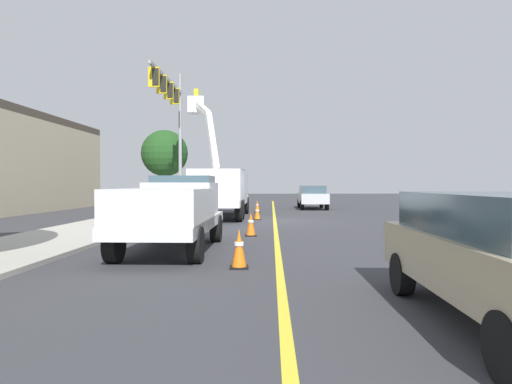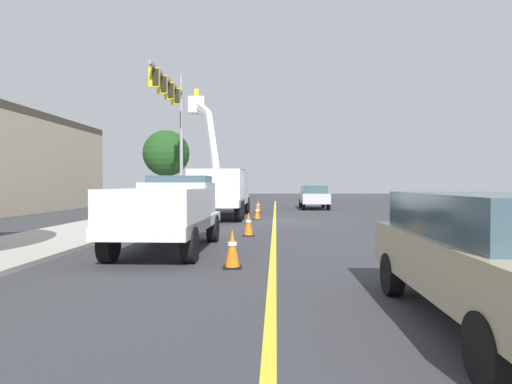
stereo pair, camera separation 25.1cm
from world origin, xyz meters
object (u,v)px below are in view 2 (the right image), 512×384
at_px(utility_bucket_truck, 222,188).
at_px(traffic_cone_trailing, 258,206).
at_px(traffic_signal_mast, 173,110).
at_px(traffic_cone_leading, 232,249).
at_px(traffic_cone_mid_rear, 257,212).
at_px(trailing_sedan, 495,251).
at_px(traffic_cone_mid_front, 248,224).
at_px(service_pickup_truck, 168,210).
at_px(passing_minivan, 314,195).

distance_m(utility_bucket_truck, traffic_cone_trailing, 4.55).
xyz_separation_m(traffic_cone_trailing, traffic_signal_mast, (-1.64, 5.10, 5.82)).
distance_m(utility_bucket_truck, traffic_cone_leading, 14.64).
bearing_deg(traffic_cone_mid_rear, trailing_sedan, -170.97).
distance_m(traffic_cone_leading, traffic_cone_trailing, 18.44).
bearing_deg(traffic_signal_mast, traffic_cone_leading, -166.21).
relative_size(traffic_cone_mid_front, traffic_cone_mid_rear, 1.11).
relative_size(service_pickup_truck, passing_minivan, 1.17).
xyz_separation_m(trailing_sedan, traffic_cone_mid_rear, (16.66, 2.65, -0.60)).
bearing_deg(trailing_sedan, traffic_cone_trailing, 6.28).
bearing_deg(traffic_cone_mid_front, traffic_cone_leading, 176.51).
height_order(passing_minivan, traffic_cone_trailing, passing_minivan).
height_order(passing_minivan, traffic_cone_mid_rear, passing_minivan).
height_order(service_pickup_truck, traffic_cone_mid_front, service_pickup_truck).
xyz_separation_m(passing_minivan, traffic_cone_trailing, (-3.93, 4.15, -0.59)).
bearing_deg(traffic_cone_mid_rear, traffic_cone_trailing, -1.86).
distance_m(service_pickup_truck, traffic_cone_mid_front, 4.04).
relative_size(traffic_cone_trailing, traffic_signal_mast, 0.09).
xyz_separation_m(service_pickup_truck, trailing_sedan, (-6.43, -5.27, -0.15)).
relative_size(traffic_cone_leading, traffic_cone_mid_rear, 1.13).
xyz_separation_m(traffic_cone_mid_rear, traffic_signal_mast, (4.06, 4.91, 5.83)).
height_order(traffic_cone_leading, traffic_cone_mid_front, traffic_cone_leading).
relative_size(traffic_cone_mid_rear, traffic_cone_trailing, 0.97).
height_order(passing_minivan, traffic_cone_mid_front, passing_minivan).
distance_m(utility_bucket_truck, service_pickup_truck, 12.11).
bearing_deg(passing_minivan, service_pickup_truck, 160.71).
relative_size(traffic_cone_leading, traffic_cone_mid_front, 1.02).
relative_size(service_pickup_truck, traffic_signal_mast, 0.64).
xyz_separation_m(traffic_cone_mid_front, traffic_signal_mast, (10.97, 4.47, 5.79)).
xyz_separation_m(traffic_cone_leading, traffic_signal_mast, (16.77, 4.11, 5.78)).
bearing_deg(trailing_sedan, traffic_signal_mast, 20.04).
xyz_separation_m(service_pickup_truck, traffic_cone_mid_front, (3.33, -2.18, -0.71)).
bearing_deg(utility_bucket_truck, trailing_sedan, -166.25).
relative_size(service_pickup_truck, traffic_cone_mid_front, 6.87).
bearing_deg(traffic_cone_leading, traffic_cone_trailing, -3.05).
bearing_deg(traffic_cone_trailing, traffic_cone_leading, 176.95).
bearing_deg(utility_bucket_truck, traffic_signal_mast, 53.80).
xyz_separation_m(utility_bucket_truck, traffic_cone_leading, (-14.55, -1.08, -1.20)).
bearing_deg(traffic_signal_mast, utility_bucket_truck, -126.20).
bearing_deg(trailing_sedan, traffic_cone_mid_front, 17.59).
height_order(traffic_cone_mid_front, traffic_cone_trailing, traffic_cone_mid_front).
distance_m(passing_minivan, traffic_cone_trailing, 5.75).
distance_m(trailing_sedan, traffic_cone_mid_rear, 16.88).
bearing_deg(service_pickup_truck, trailing_sedan, -140.66).
height_order(service_pickup_truck, traffic_signal_mast, traffic_signal_mast).
distance_m(service_pickup_truck, trailing_sedan, 8.31).
bearing_deg(traffic_cone_mid_rear, service_pickup_truck, 165.64).
xyz_separation_m(service_pickup_truck, traffic_signal_mast, (14.29, 2.29, 5.08)).
height_order(traffic_cone_mid_front, traffic_signal_mast, traffic_signal_mast).
bearing_deg(utility_bucket_truck, passing_minivan, -38.54).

